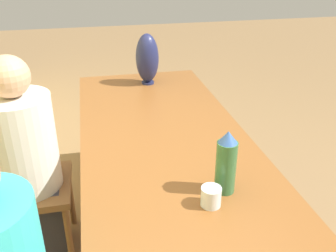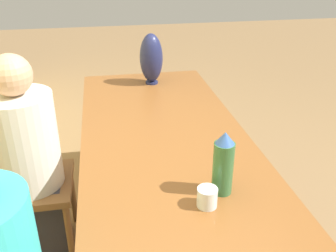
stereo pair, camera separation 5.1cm
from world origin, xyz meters
name	(u,v)px [view 1 (the left image)]	position (x,y,z in m)	size (l,w,h in m)	color
dining_table	(176,175)	(0.00, 0.00, 0.69)	(2.62, 0.86, 0.76)	brown
water_bottle	(226,163)	(-0.25, -0.14, 0.89)	(0.08, 0.08, 0.27)	#336638
water_tumbler	(211,196)	(-0.33, -0.06, 0.80)	(0.08, 0.08, 0.08)	silver
vase	(147,58)	(1.08, -0.05, 0.95)	(0.16, 0.16, 0.35)	#1E234C
chair_far	(13,178)	(0.41, 0.81, 0.52)	(0.44, 0.44, 0.98)	brown
person_far	(27,157)	(0.41, 0.72, 0.64)	(0.36, 0.36, 1.20)	#2D2D38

